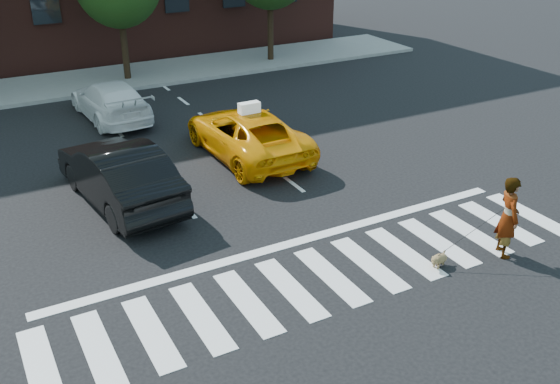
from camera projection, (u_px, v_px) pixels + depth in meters
name	position (u px, v px, depth m)	size (l,w,h in m)	color
ground	(331.00, 276.00, 13.42)	(120.00, 120.00, 0.00)	black
crosswalk	(331.00, 276.00, 13.42)	(13.00, 2.40, 0.01)	silver
stop_line	(294.00, 243.00, 14.69)	(12.00, 0.30, 0.01)	silver
sidewalk_far	(114.00, 78.00, 27.21)	(30.00, 4.00, 0.15)	slate
taxi	(247.00, 133.00, 19.24)	(2.40, 5.21, 1.45)	orange
black_sedan	(119.00, 174.00, 16.27)	(1.73, 4.97, 1.64)	black
white_suv	(110.00, 100.00, 22.36)	(1.92, 4.72, 1.37)	white
woman	(508.00, 217.00, 13.83)	(0.70, 0.46, 1.92)	#999999
dog	(438.00, 259.00, 13.67)	(0.56, 0.36, 0.33)	brown
taxi_sign	(249.00, 108.00, 18.69)	(0.65, 0.28, 0.32)	white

